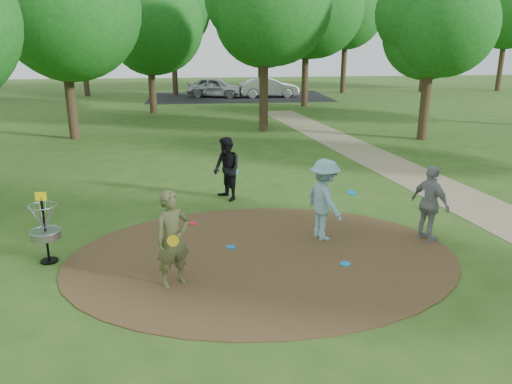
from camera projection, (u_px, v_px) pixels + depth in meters
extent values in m
plane|color=#2D5119|center=(262.00, 257.00, 10.74)|extent=(100.00, 100.00, 0.00)
cylinder|color=#47301C|center=(262.00, 257.00, 10.74)|extent=(8.40, 8.40, 0.02)
cube|color=#8C7A5B|center=(493.00, 214.00, 13.36)|extent=(7.55, 39.89, 0.01)
cube|color=black|center=(239.00, 97.00, 39.41)|extent=(14.00, 8.00, 0.01)
imported|color=brown|center=(173.00, 239.00, 9.28)|extent=(0.82, 0.72, 1.88)
cylinder|color=gold|center=(173.00, 241.00, 9.07)|extent=(0.22, 0.05, 0.22)
imported|color=#81B6C1|center=(324.00, 200.00, 11.46)|extent=(1.07, 1.40, 1.91)
cylinder|color=#0D9EE2|center=(352.00, 193.00, 11.45)|extent=(0.26, 0.26, 0.08)
imported|color=black|center=(227.00, 169.00, 14.28)|extent=(1.03, 1.11, 1.83)
cylinder|color=#0D95EC|center=(234.00, 172.00, 14.37)|extent=(0.23, 0.12, 0.22)
imported|color=gray|center=(430.00, 204.00, 11.36)|extent=(0.81, 1.14, 1.79)
cylinder|color=white|center=(426.00, 194.00, 11.28)|extent=(0.23, 0.09, 0.22)
cylinder|color=#1675B5|center=(231.00, 247.00, 11.19)|extent=(0.22, 0.22, 0.02)
cylinder|color=#0C90DA|center=(345.00, 264.00, 10.36)|extent=(0.22, 0.22, 0.02)
cylinder|color=red|center=(193.00, 223.00, 12.61)|extent=(0.22, 0.22, 0.02)
imported|color=#AFB4B7|center=(216.00, 87.00, 39.01)|extent=(4.83, 3.42, 1.53)
imported|color=#ABACB3|center=(269.00, 87.00, 38.95)|extent=(4.61, 1.67, 1.51)
cylinder|color=black|center=(46.00, 232.00, 10.32)|extent=(0.05, 0.05, 1.35)
cylinder|color=black|center=(49.00, 261.00, 10.52)|extent=(0.36, 0.36, 0.04)
cylinder|color=gray|center=(46.00, 234.00, 10.34)|extent=(0.60, 0.60, 0.16)
torus|color=gray|center=(45.00, 231.00, 10.31)|extent=(0.63, 0.63, 0.03)
torus|color=gray|center=(42.00, 206.00, 10.15)|extent=(0.58, 0.58, 0.02)
cube|color=yellow|center=(41.00, 196.00, 10.09)|extent=(0.22, 0.02, 0.18)
cylinder|color=#332316|center=(71.00, 97.00, 22.67)|extent=(0.44, 0.44, 3.80)
sphere|color=#154F15|center=(61.00, 14.00, 21.60)|extent=(6.13, 6.13, 6.13)
cylinder|color=#332316|center=(264.00, 89.00, 24.56)|extent=(0.44, 0.44, 4.18)
sphere|color=#154F15|center=(264.00, 12.00, 23.50)|extent=(5.40, 5.40, 5.40)
cylinder|color=#332316|center=(425.00, 100.00, 22.58)|extent=(0.44, 0.44, 3.61)
sphere|color=#154F15|center=(432.00, 30.00, 21.68)|extent=(4.46, 4.46, 4.46)
cylinder|color=#332316|center=(152.00, 85.00, 30.64)|extent=(0.44, 0.44, 3.42)
sphere|color=#154F15|center=(149.00, 29.00, 29.67)|extent=(5.71, 5.71, 5.71)
cylinder|color=#332316|center=(305.00, 73.00, 33.51)|extent=(0.44, 0.44, 4.37)
sphere|color=#154F15|center=(307.00, 11.00, 32.34)|extent=(6.41, 6.41, 6.41)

